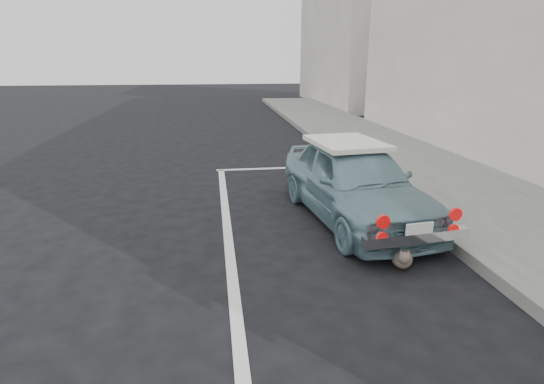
{
  "coord_description": "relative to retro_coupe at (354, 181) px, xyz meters",
  "views": [
    {
      "loc": [
        -1.04,
        -2.35,
        2.27
      ],
      "look_at": [
        -0.37,
        2.44,
        0.75
      ],
      "focal_mm": 28.0,
      "sensor_mm": 36.0,
      "label": 1
    }
  ],
  "objects": [
    {
      "name": "cat",
      "position": [
        0.07,
        -1.58,
        -0.45
      ],
      "size": [
        0.34,
        0.51,
        0.29
      ],
      "rotation": [
        0.0,
        0.0,
        -0.32
      ],
      "color": "#7A6B5D",
      "rests_on": "ground"
    },
    {
      "name": "pline_side",
      "position": [
        -1.86,
        -0.34,
        -0.58
      ],
      "size": [
        0.12,
        7.0,
        0.01
      ],
      "primitive_type": "cube",
      "color": "silver",
      "rests_on": "ground"
    },
    {
      "name": "pline_front",
      "position": [
        -0.46,
        3.16,
        -0.58
      ],
      "size": [
        3.0,
        0.12,
        0.01
      ],
      "primitive_type": "cube",
      "color": "silver",
      "rests_on": "ground"
    },
    {
      "name": "building_far",
      "position": [
        5.39,
        16.66,
        3.42
      ],
      "size": [
        3.5,
        10.0,
        8.0
      ],
      "primitive_type": "cube",
      "color": "beige",
      "rests_on": "ground"
    },
    {
      "name": "retro_coupe",
      "position": [
        0.0,
        0.0,
        0.0
      ],
      "size": [
        1.73,
        3.5,
        1.14
      ],
      "rotation": [
        0.0,
        0.0,
        0.12
      ],
      "color": "#7399A3",
      "rests_on": "ground"
    }
  ]
}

